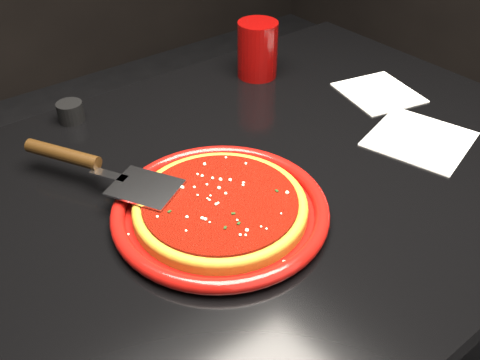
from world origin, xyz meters
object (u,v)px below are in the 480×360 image
(pizza_server, at_px, (102,167))
(cup, at_px, (257,50))
(table, at_px, (242,326))
(plate, at_px, (220,210))
(ramekin, at_px, (71,112))

(pizza_server, xyz_separation_m, cup, (0.44, 0.16, 0.02))
(table, relative_size, plate, 3.78)
(cup, xyz_separation_m, ramekin, (-0.39, 0.07, -0.04))
(ramekin, bearing_deg, pizza_server, -101.49)
(plate, height_order, cup, cup)
(table, height_order, ramekin, ramekin)
(table, xyz_separation_m, plate, (-0.08, -0.05, 0.39))
(cup, bearing_deg, table, -133.19)
(pizza_server, height_order, cup, cup)
(table, height_order, pizza_server, pizza_server)
(table, bearing_deg, pizza_server, 148.14)
(table, relative_size, pizza_server, 3.68)
(table, distance_m, cup, 0.57)
(pizza_server, distance_m, cup, 0.47)
(pizza_server, bearing_deg, plate, -86.99)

